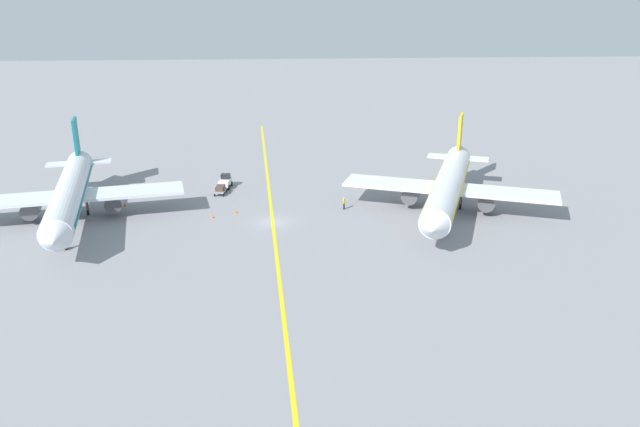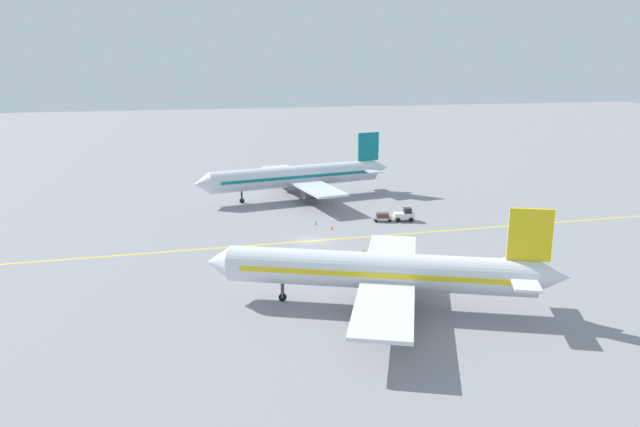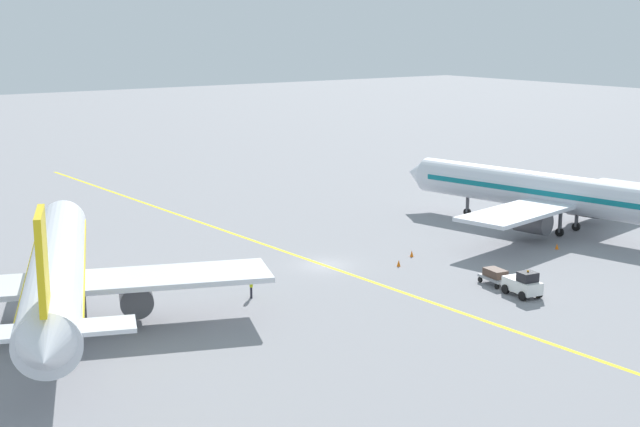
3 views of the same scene
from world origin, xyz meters
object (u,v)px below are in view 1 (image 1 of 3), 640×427
object	(u,v)px
airplane_adjacent_stand	(70,193)
baggage_tug_white	(225,182)
traffic_cone_by_wingtip	(236,211)
traffic_cone_mid_apron	(125,205)
traffic_cone_near_nose	(212,216)
ground_crew_worker	(344,203)
baggage_cart_trailing	(220,189)
airplane_at_gate	(449,185)

from	to	relation	value
airplane_adjacent_stand	baggage_tug_white	distance (m)	22.65
airplane_adjacent_stand	traffic_cone_by_wingtip	size ratio (longest dim) A/B	64.29
traffic_cone_mid_apron	airplane_adjacent_stand	bearing A→B (deg)	43.12
traffic_cone_near_nose	traffic_cone_by_wingtip	xyz separation A→B (m)	(-2.94, -1.76, 0.00)
traffic_cone_mid_apron	ground_crew_worker	bearing A→B (deg)	173.76
baggage_tug_white	baggage_cart_trailing	bearing A→B (deg)	81.85
airplane_at_gate	traffic_cone_by_wingtip	world-z (taller)	airplane_at_gate
baggage_cart_trailing	traffic_cone_mid_apron	world-z (taller)	baggage_cart_trailing
baggage_tug_white	traffic_cone_by_wingtip	xyz separation A→B (m)	(-2.20, 11.62, -0.63)
baggage_cart_trailing	traffic_cone_near_nose	distance (m)	10.13
traffic_cone_mid_apron	airplane_at_gate	bearing A→B (deg)	173.17
airplane_at_gate	traffic_cone_near_nose	xyz separation A→B (m)	(31.07, 0.28, -3.43)
airplane_adjacent_stand	traffic_cone_by_wingtip	distance (m)	20.93
airplane_adjacent_stand	ground_crew_worker	xyz separation A→B (m)	(-35.10, -1.73, -2.80)
traffic_cone_near_nose	traffic_cone_mid_apron	distance (m)	13.50
airplane_adjacent_stand	baggage_cart_trailing	size ratio (longest dim) A/B	12.75
traffic_cone_near_nose	traffic_cone_by_wingtip	distance (m)	3.43
airplane_adjacent_stand	traffic_cone_near_nose	bearing A→B (deg)	178.41
airplane_at_gate	airplane_adjacent_stand	bearing A→B (deg)	-0.25
airplane_at_gate	baggage_tug_white	world-z (taller)	airplane_at_gate
traffic_cone_by_wingtip	traffic_cone_near_nose	bearing A→B (deg)	30.82
airplane_at_gate	baggage_cart_trailing	bearing A→B (deg)	-17.71
airplane_at_gate	baggage_cart_trailing	world-z (taller)	airplane_at_gate
airplane_at_gate	baggage_tug_white	xyz separation A→B (m)	(30.32, -13.10, -2.81)
traffic_cone_mid_apron	traffic_cone_near_nose	bearing A→B (deg)	156.06
traffic_cone_near_nose	traffic_cone_by_wingtip	bearing A→B (deg)	-149.18
airplane_at_gate	ground_crew_worker	world-z (taller)	airplane_at_gate
baggage_tug_white	traffic_cone_mid_apron	bearing A→B (deg)	31.12
ground_crew_worker	traffic_cone_by_wingtip	distance (m)	14.51
baggage_cart_trailing	traffic_cone_near_nose	world-z (taller)	baggage_cart_trailing
ground_crew_worker	traffic_cone_mid_apron	distance (m)	29.96
ground_crew_worker	baggage_cart_trailing	bearing A→B (deg)	-24.71
traffic_cone_mid_apron	traffic_cone_by_wingtip	size ratio (longest dim) A/B	1.00
airplane_at_gate	traffic_cone_near_nose	distance (m)	31.26
traffic_cone_by_wingtip	airplane_at_gate	bearing A→B (deg)	177.00
baggage_cart_trailing	traffic_cone_near_nose	bearing A→B (deg)	88.44
baggage_tug_white	traffic_cone_mid_apron	xyz separation A→B (m)	(13.09, 7.90, -0.63)
baggage_tug_white	traffic_cone_near_nose	xyz separation A→B (m)	(0.74, 13.38, -0.63)
traffic_cone_mid_apron	traffic_cone_by_wingtip	distance (m)	15.73
traffic_cone_mid_apron	traffic_cone_by_wingtip	world-z (taller)	same
airplane_at_gate	ground_crew_worker	bearing A→B (deg)	-8.09
airplane_at_gate	traffic_cone_mid_apron	world-z (taller)	airplane_at_gate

